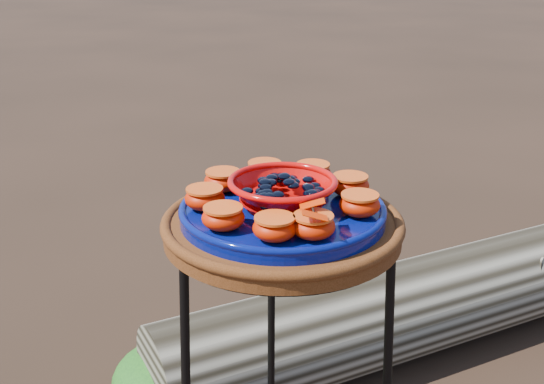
{
  "coord_description": "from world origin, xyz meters",
  "views": [
    {
      "loc": [
        -0.12,
        -1.08,
        1.2
      ],
      "look_at": [
        -0.02,
        0.0,
        0.78
      ],
      "focal_mm": 45.0,
      "sensor_mm": 36.0,
      "label": 1
    }
  ],
  "objects": [
    {
      "name": "orange_half_6",
      "position": [
        -0.13,
        0.0,
        0.78
      ],
      "size": [
        0.07,
        0.07,
        0.04
      ],
      "primitive_type": "ellipsoid",
      "color": "#BA0800",
      "rests_on": "cobalt_plate"
    },
    {
      "name": "orange_half_1",
      "position": [
        0.12,
        -0.05,
        0.78
      ],
      "size": [
        0.07,
        0.07,
        0.04
      ],
      "primitive_type": "ellipsoid",
      "color": "#BA0800",
      "rests_on": "cobalt_plate"
    },
    {
      "name": "foliage_back",
      "position": [
        -0.23,
        0.46,
        0.09
      ],
      "size": [
        0.35,
        0.35,
        0.17
      ],
      "primitive_type": "ellipsoid",
      "color": "#184816",
      "rests_on": "ground"
    },
    {
      "name": "orange_half_5",
      "position": [
        -0.1,
        0.09,
        0.78
      ],
      "size": [
        0.07,
        0.07,
        0.04
      ],
      "primitive_type": "ellipsoid",
      "color": "#BA0800",
      "rests_on": "cobalt_plate"
    },
    {
      "name": "driftwood_log",
      "position": [
        0.44,
        0.64,
        0.14
      ],
      "size": [
        1.58,
        0.94,
        0.29
      ],
      "primitive_type": null,
      "rotation": [
        0.0,
        0.0,
        0.37
      ],
      "color": "black",
      "rests_on": "ground"
    },
    {
      "name": "glass_gems",
      "position": [
        0.0,
        0.0,
        0.82
      ],
      "size": [
        0.14,
        0.14,
        0.02
      ],
      "primitive_type": null,
      "color": "black",
      "rests_on": "red_bowl"
    },
    {
      "name": "butterfly",
      "position": [
        0.03,
        -0.13,
        0.8
      ],
      "size": [
        0.09,
        0.06,
        0.01
      ],
      "primitive_type": null,
      "rotation": [
        0.0,
        0.0,
        -0.07
      ],
      "color": "red",
      "rests_on": "orange_half_0"
    },
    {
      "name": "red_bowl",
      "position": [
        0.0,
        0.0,
        0.78
      ],
      "size": [
        0.18,
        0.18,
        0.05
      ],
      "primitive_type": null,
      "color": "red",
      "rests_on": "cobalt_plate"
    },
    {
      "name": "orange_half_0",
      "position": [
        0.03,
        -0.13,
        0.78
      ],
      "size": [
        0.07,
        0.07,
        0.04
      ],
      "primitive_type": "ellipsoid",
      "color": "#BA0800",
      "rests_on": "cobalt_plate"
    },
    {
      "name": "cobalt_plate",
      "position": [
        0.0,
        0.0,
        0.75
      ],
      "size": [
        0.35,
        0.35,
        0.02
      ],
      "primitive_type": "cylinder",
      "color": "#000C43",
      "rests_on": "terracotta_saucer"
    },
    {
      "name": "orange_half_4",
      "position": [
        -0.02,
        0.13,
        0.78
      ],
      "size": [
        0.07,
        0.07,
        0.04
      ],
      "primitive_type": "ellipsoid",
      "color": "#BA0800",
      "rests_on": "cobalt_plate"
    },
    {
      "name": "orange_half_7",
      "position": [
        -0.1,
        -0.08,
        0.78
      ],
      "size": [
        0.07,
        0.07,
        0.04
      ],
      "primitive_type": "ellipsoid",
      "color": "#BA0800",
      "rests_on": "cobalt_plate"
    },
    {
      "name": "orange_half_8",
      "position": [
        -0.03,
        -0.13,
        0.78
      ],
      "size": [
        0.07,
        0.07,
        0.04
      ],
      "primitive_type": "ellipsoid",
      "color": "#BA0800",
      "rests_on": "cobalt_plate"
    },
    {
      "name": "orange_half_3",
      "position": [
        0.07,
        0.11,
        0.78
      ],
      "size": [
        0.07,
        0.07,
        0.04
      ],
      "primitive_type": "ellipsoid",
      "color": "#BA0800",
      "rests_on": "cobalt_plate"
    },
    {
      "name": "terracotta_saucer",
      "position": [
        0.0,
        0.0,
        0.72
      ],
      "size": [
        0.41,
        0.41,
        0.03
      ],
      "primitive_type": "cylinder",
      "color": "#3C1B06",
      "rests_on": "plant_stand"
    },
    {
      "name": "orange_half_2",
      "position": [
        0.13,
        0.04,
        0.78
      ],
      "size": [
        0.07,
        0.07,
        0.04
      ],
      "primitive_type": "ellipsoid",
      "color": "#BA0800",
      "rests_on": "cobalt_plate"
    }
  ]
}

